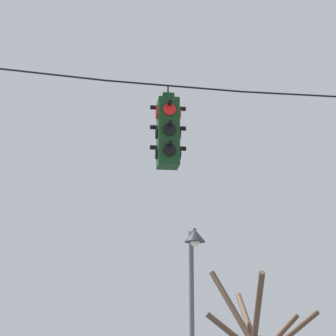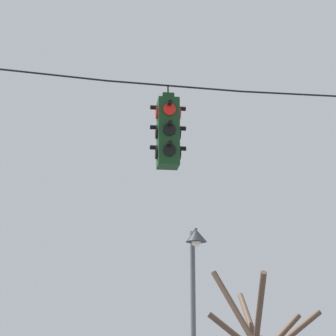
% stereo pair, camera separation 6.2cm
% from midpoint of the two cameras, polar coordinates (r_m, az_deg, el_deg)
% --- Properties ---
extents(span_wire, '(15.63, 0.03, 0.44)m').
position_cam_midpoint_polar(span_wire, '(11.37, 11.74, 6.88)').
color(span_wire, black).
extents(traffic_light_over_intersection, '(0.58, 0.58, 1.38)m').
position_cam_midpoint_polar(traffic_light_over_intersection, '(10.52, -0.17, 3.15)').
color(traffic_light_over_intersection, '#143819').
extents(street_lamp, '(0.48, 0.84, 5.06)m').
position_cam_midpoint_polar(street_lamp, '(15.10, 2.11, -10.23)').
color(street_lamp, '#515156').
rests_on(street_lamp, ground_plane).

